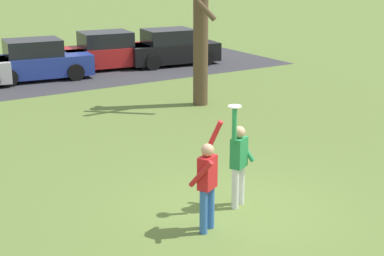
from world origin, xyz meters
name	(u,v)px	position (x,y,z in m)	size (l,w,h in m)	color
ground_plane	(235,210)	(0.00, 0.00, 0.00)	(120.00, 120.00, 0.00)	olive
person_catcher	(239,159)	(0.16, 0.14, 0.98)	(0.58, 0.51, 2.08)	silver
person_defender	(207,180)	(-0.96, -0.43, 0.98)	(0.64, 0.60, 2.04)	#3366B7
frisbee_disc	(235,106)	(-0.04, 0.03, 2.09)	(0.25, 0.25, 0.02)	white
parked_car_blue	(37,61)	(0.81, 14.24, 0.73)	(4.30, 2.43, 1.59)	#233893
parked_car_red	(108,52)	(4.19, 14.86, 0.73)	(4.30, 2.43, 1.59)	red
parked_car_black	(171,48)	(6.93, 14.19, 0.73)	(4.30, 2.43, 1.59)	black
parking_strip	(38,78)	(0.90, 14.53, 0.00)	(21.70, 6.40, 0.01)	#38383D
bare_tree_tall	(201,20)	(4.02, 7.35, 2.78)	(1.94, 1.59, 5.86)	brown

